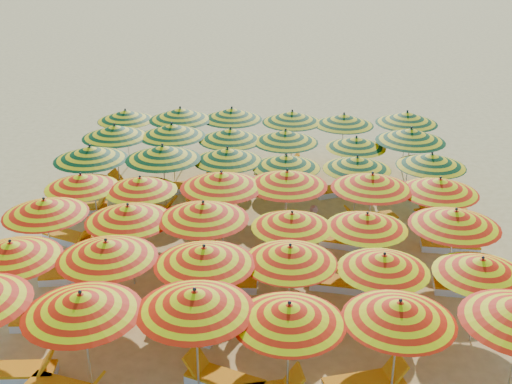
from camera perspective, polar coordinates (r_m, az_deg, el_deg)
ground at (r=19.50m, az=-0.07°, el=-4.90°), size 120.00×120.00×0.00m
umbrella_1 at (r=13.32m, az=-15.26°, el=-9.54°), size 2.80×2.80×2.55m
umbrella_2 at (r=12.99m, az=-5.45°, el=-9.59°), size 2.87×2.87×2.55m
umbrella_3 at (r=12.79m, az=2.97°, el=-10.75°), size 2.31×2.31×2.42m
umbrella_4 at (r=13.14m, az=12.63°, el=-10.31°), size 2.48×2.48×2.42m
umbrella_6 at (r=15.93m, az=-20.92°, el=-4.89°), size 2.89×2.89×2.44m
umbrella_7 at (r=15.23m, az=-13.14°, el=-5.02°), size 3.04×3.04×2.49m
umbrella_8 at (r=14.66m, az=-4.62°, el=-5.67°), size 2.60×2.60×2.47m
umbrella_9 at (r=14.89m, az=3.05°, el=-5.55°), size 2.82×2.82×2.36m
umbrella_10 at (r=15.01m, az=11.30°, el=-6.17°), size 2.67×2.67×2.26m
umbrella_11 at (r=15.38m, az=19.42°, el=-6.29°), size 2.66×2.66×2.28m
umbrella_12 at (r=17.93m, az=-18.27°, el=-1.28°), size 2.64×2.64×2.42m
umbrella_13 at (r=16.99m, az=-11.28°, el=-1.86°), size 2.64×2.64×2.43m
umbrella_14 at (r=16.64m, az=-4.71°, el=-1.71°), size 2.85×2.85×2.52m
umbrella_15 at (r=16.67m, az=3.21°, el=-2.51°), size 2.75×2.75×2.26m
umbrella_16 at (r=16.82m, az=9.83°, el=-2.57°), size 2.74×2.74×2.27m
umbrella_17 at (r=17.07m, az=17.29°, el=-2.25°), size 2.88×2.88×2.48m
umbrella_18 at (r=19.60m, az=-15.29°, el=0.95°), size 2.80×2.80×2.31m
umbrella_19 at (r=19.07m, az=-10.24°, el=0.71°), size 2.28×2.28×2.28m
umbrella_20 at (r=18.43m, az=-3.08°, el=1.05°), size 2.54×2.54×2.55m
umbrella_21 at (r=18.62m, az=2.78°, el=1.21°), size 2.96×2.96×2.52m
umbrella_22 at (r=18.74m, az=10.28°, el=0.94°), size 2.91×2.91×2.50m
umbrella_23 at (r=19.10m, az=16.01°, el=0.54°), size 2.57×2.57×2.41m
umbrella_24 at (r=21.24m, az=-14.52°, el=3.37°), size 2.67×2.67×2.52m
umbrella_25 at (r=20.71m, az=-8.28°, el=3.49°), size 2.94×2.94×2.57m
umbrella_26 at (r=20.76m, az=-2.55°, el=3.33°), size 2.82×2.82×2.39m
umbrella_27 at (r=20.36m, az=2.71°, el=2.73°), size 2.24×2.24×2.32m
umbrella_28 at (r=20.50m, az=8.98°, el=2.55°), size 2.65×2.65×2.31m
umbrella_29 at (r=21.12m, az=15.33°, el=2.74°), size 2.95×2.95×2.35m
umbrella_30 at (r=23.23m, az=-12.42°, el=5.29°), size 2.52×2.52×2.50m
umbrella_31 at (r=22.99m, az=-7.48°, el=5.47°), size 3.08×3.08×2.50m
umbrella_32 at (r=22.60m, az=-2.27°, el=5.12°), size 2.60×2.60×2.41m
umbrella_33 at (r=22.37m, az=2.65°, el=4.97°), size 2.64×2.64×2.44m
umbrella_34 at (r=22.57m, az=8.89°, el=4.36°), size 2.65×2.65×2.22m
umbrella_35 at (r=22.80m, az=13.60°, el=4.95°), size 3.14×3.14×2.55m
umbrella_36 at (r=25.50m, az=-11.51°, el=6.69°), size 2.79×2.79×2.33m
umbrella_37 at (r=24.69m, az=-6.74°, el=6.91°), size 3.15×3.15×2.55m
umbrella_38 at (r=24.77m, az=-2.16°, el=6.97°), size 3.03×3.03×2.48m
umbrella_39 at (r=24.57m, az=3.23°, el=6.69°), size 2.52×2.52×2.43m
umbrella_40 at (r=24.49m, az=7.81°, el=6.39°), size 2.48×2.48×2.41m
umbrella_41 at (r=24.94m, az=13.26°, el=6.45°), size 2.54×2.54×2.48m
lounger_0 at (r=15.39m, az=-20.38°, el=-14.78°), size 1.77×0.72×0.69m
lounger_2 at (r=14.30m, az=-2.95°, el=-16.39°), size 1.82×1.19×0.69m
lounger_4 at (r=14.39m, az=9.73°, el=-16.48°), size 1.82×1.03×0.69m
lounger_6 at (r=16.79m, az=-17.89°, el=-10.82°), size 1.78×0.73×0.69m
lounger_7 at (r=15.88m, az=-6.53°, el=-11.86°), size 1.82×1.22×0.69m
lounger_8 at (r=15.99m, az=0.71°, el=-11.41°), size 1.80×0.81×0.69m
lounger_9 at (r=16.25m, az=12.80°, el=-11.44°), size 1.74×0.62×0.69m
lounger_10 at (r=18.49m, az=-15.92°, el=-7.11°), size 1.80×0.85×0.69m
lounger_11 at (r=17.45m, az=-2.89°, el=-8.11°), size 1.73×0.59×0.69m
lounger_12 at (r=17.58m, az=7.49°, el=-8.04°), size 1.80×0.85×0.69m
lounger_13 at (r=18.13m, az=18.08°, el=-8.06°), size 1.79×0.77×0.69m
lounger_14 at (r=20.48m, az=-16.13°, el=-3.94°), size 1.82×1.23×0.69m
lounger_15 at (r=19.65m, az=8.35°, el=-4.43°), size 1.82×0.98×0.69m
lounger_16 at (r=20.14m, az=17.00°, el=-4.55°), size 1.78×0.73×0.69m
lounger_17 at (r=22.31m, az=-15.10°, el=-1.45°), size 1.82×0.97×0.69m
lounger_18 at (r=21.74m, az=-9.20°, el=-1.58°), size 1.83×1.04×0.69m
lounger_19 at (r=21.52m, az=-4.05°, el=-1.60°), size 1.82×1.02×0.69m
lounger_20 at (r=21.10m, az=10.08°, el=-2.48°), size 1.82×1.17×0.69m
lounger_21 at (r=22.18m, az=15.95°, el=-1.71°), size 1.82×1.18×0.69m
lounger_22 at (r=23.71m, az=-10.89°, el=0.51°), size 1.82×0.93×0.69m
lounger_23 at (r=23.42m, az=-5.87°, el=0.53°), size 1.83×1.06×0.69m
lounger_24 at (r=23.37m, az=-0.71°, el=0.61°), size 1.75×0.63×0.69m
lounger_25 at (r=23.14m, az=7.15°, el=0.17°), size 1.82×1.21×0.69m
lounger_26 at (r=25.25m, az=1.99°, el=2.42°), size 1.74×0.59×0.69m
beachgoer_a at (r=18.93m, az=5.11°, el=-3.35°), size 0.63×0.49×1.51m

